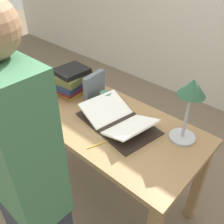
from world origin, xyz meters
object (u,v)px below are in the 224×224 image
Objects in this scene: open_book at (117,120)px; book_standing_upright at (94,87)px; pencil at (99,144)px; person_reader at (30,195)px; book_stack_tall at (73,80)px; coffee_mug at (106,98)px; reading_lamp at (191,97)px.

open_book is 2.67× the size of book_standing_upright.
pencil is (0.36, -0.32, -0.10)m from book_standing_upright.
open_book is at bearing -82.78° from person_reader.
person_reader reaches higher than pencil.
coffee_mug is at bearing 8.61° from book_stack_tall.
open_book is at bearing -157.57° from reading_lamp.
reading_lamp is at bearing 31.89° from open_book.
open_book is 0.48m from reading_lamp.
person_reader is at bearing -85.53° from pencil.
book_standing_upright is at bearing 170.84° from open_book.
pencil is at bearing -27.11° from book_stack_tall.
reading_lamp reaches higher than pencil.
book_standing_upright is at bearing -175.84° from reading_lamp.
open_book is 5.13× the size of coffee_mug.
coffee_mug is 0.86m from person_reader.
book_stack_tall is at bearing 152.89° from pencil.
open_book is at bearing 103.16° from pencil.
open_book is at bearing -29.24° from coffee_mug.
reading_lamp reaches higher than book_stack_tall.
book_standing_upright is 0.52× the size of reading_lamp.
open_book is 0.34× the size of person_reader.
coffee_mug is 0.07× the size of person_reader.
coffee_mug is (0.30, 0.05, -0.05)m from book_stack_tall.
reading_lamp reaches higher than open_book.
coffee_mug reaches higher than pencil.
reading_lamp reaches higher than coffee_mug.
coffee_mug is (-0.21, 0.12, 0.02)m from open_book.
pencil is (0.56, -0.29, -0.09)m from book_stack_tall.
pencil is (0.05, -0.21, -0.03)m from open_book.
coffee_mug is 0.43m from pencil.
reading_lamp is (0.68, 0.05, 0.19)m from book_standing_upright.
open_book is 0.22m from pencil.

